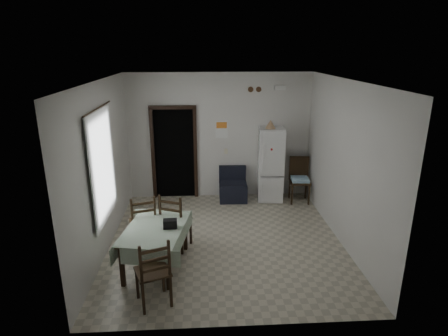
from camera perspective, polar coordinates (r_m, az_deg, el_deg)
ground at (r=7.06m, az=0.25°, el=-10.96°), size 4.50×4.50×0.00m
ceiling at (r=6.21m, az=0.29°, el=13.20°), size 4.20×4.50×0.02m
wall_back at (r=8.66m, az=-0.70°, el=4.81°), size 4.20×0.02×2.90m
wall_front at (r=4.40m, az=2.18°, el=-8.50°), size 4.20×0.02×2.90m
wall_left at (r=6.70m, az=-17.97°, el=-0.01°), size 0.02×4.50×2.90m
wall_right at (r=6.94m, az=17.83°, el=0.63°), size 0.02×4.50×2.90m
doorway at (r=8.97m, az=-7.48°, el=2.54°), size 1.06×0.52×2.22m
window_recess at (r=6.50m, az=-18.90°, el=0.28°), size 0.10×1.20×1.60m
curtain at (r=6.47m, az=-17.96°, el=0.30°), size 0.02×1.45×1.85m
curtain_rod at (r=6.26m, az=-18.70°, el=8.62°), size 0.02×1.60×0.02m
calendar at (r=8.61m, az=-0.37°, el=5.90°), size 0.28×0.02×0.40m
calendar_image at (r=8.59m, az=-0.37°, el=6.54°), size 0.24×0.01×0.14m
light_switch at (r=8.74m, az=0.29°, el=2.57°), size 0.08×0.02×0.12m
vent_left at (r=8.53m, az=4.08°, el=11.86°), size 0.12×0.03×0.12m
vent_right at (r=8.55m, az=5.30°, el=11.85°), size 0.12×0.03×0.12m
emergency_light at (r=8.61m, az=8.50°, el=11.97°), size 0.25×0.07×0.09m
fridge at (r=8.64m, az=7.10°, el=0.54°), size 0.60×0.60×1.71m
tan_cone at (r=8.34m, az=7.10°, el=6.64°), size 0.24×0.24×0.19m
navy_seat at (r=8.68m, az=1.41°, el=-2.53°), size 0.65×0.63×0.76m
corner_chair at (r=8.72m, az=11.47°, el=-1.87°), size 0.48×0.48×1.03m
dining_table at (r=6.24m, az=-10.29°, el=-11.76°), size 1.11×1.48×0.70m
black_bag at (r=6.00m, az=-8.20°, el=-8.40°), size 0.22×0.14×0.14m
dining_chair_far_left at (r=6.74m, az=-12.23°, el=-7.94°), size 0.55×0.55×1.04m
dining_chair_far_right at (r=6.66m, az=-7.35°, el=-7.91°), size 0.59×0.59×1.05m
dining_chair_near_head at (r=5.37m, az=-10.83°, el=-15.09°), size 0.57×0.57×1.03m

